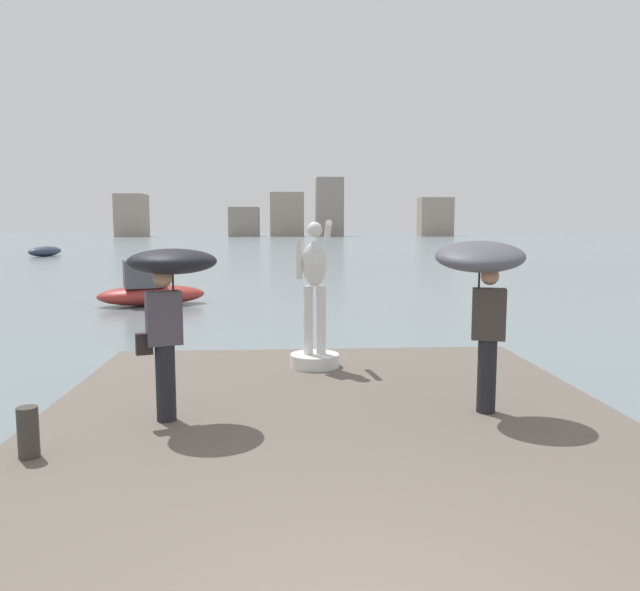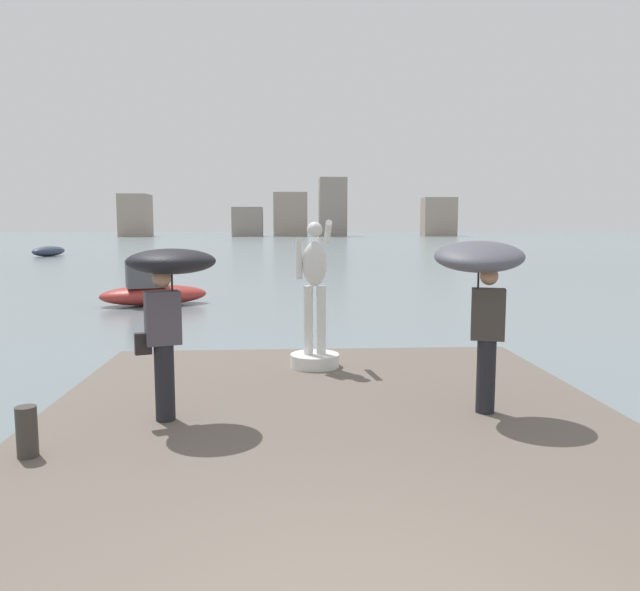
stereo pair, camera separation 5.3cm
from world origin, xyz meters
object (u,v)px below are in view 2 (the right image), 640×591
onlooker_left (169,284)px  boat_near (152,290)px  mooring_bollard (27,432)px  statue_white_figure (315,316)px  onlooker_right (481,276)px  boat_mid (49,251)px

onlooker_left → boat_near: bearing=103.4°
mooring_bollard → boat_near: boat_near is taller
statue_white_figure → boat_near: size_ratio=0.62×
onlooker_right → boat_near: size_ratio=0.56×
boat_near → boat_mid: bearing=116.0°
mooring_bollard → boat_mid: size_ratio=0.11×
boat_mid → statue_white_figure: bearing=-64.4°
onlooker_right → mooring_bollard: 5.09m
mooring_bollard → onlooker_left: bearing=42.6°
statue_white_figure → onlooker_left: size_ratio=1.18×
mooring_bollard → boat_near: bearing=97.8°
boat_near → boat_mid: size_ratio=0.87×
onlooker_right → mooring_bollard: onlooker_right is taller
statue_white_figure → onlooker_left: (-1.76, -2.45, 0.75)m
onlooker_left → onlooker_right: size_ratio=0.94×
onlooker_right → boat_mid: size_ratio=0.49×
boat_near → onlooker_right: bearing=-62.7°
mooring_bollard → boat_mid: bearing=110.8°
mooring_bollard → boat_mid: (-17.71, 46.54, -0.22)m
statue_white_figure → onlooker_left: bearing=-125.6°
boat_mid → onlooker_right: bearing=-63.7°
onlooker_left → mooring_bollard: bearing=-137.4°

